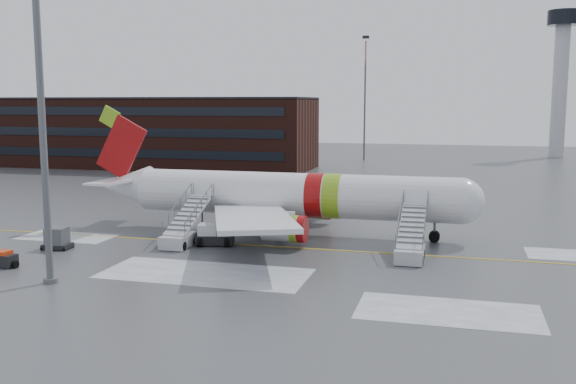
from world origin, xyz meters
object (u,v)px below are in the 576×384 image
(light_mast_near, at_px, (40,74))
(airstair_fwd, at_px, (411,245))
(airliner, at_px, (283,195))
(baggage_tractor, at_px, (4,260))
(airstair_aft, at_px, (182,232))
(pushback_tug, at_px, (212,236))
(uld_container, at_px, (57,239))

(light_mast_near, bearing_deg, airstair_fwd, 29.36)
(airstair_fwd, bearing_deg, airliner, 150.36)
(baggage_tractor, bearing_deg, light_mast_near, -25.35)
(airstair_aft, height_order, baggage_tractor, airstair_aft)
(pushback_tug, relative_size, baggage_tractor, 1.44)
(airstair_fwd, height_order, pushback_tug, airstair_fwd)
(baggage_tractor, bearing_deg, airstair_fwd, 19.33)
(uld_container, height_order, light_mast_near, light_mast_near)
(airliner, xyz_separation_m, uld_container, (-15.64, -10.31, -2.62))
(pushback_tug, distance_m, uld_container, 12.15)
(airliner, height_order, baggage_tractor, airliner)
(pushback_tug, xyz_separation_m, light_mast_near, (-5.96, -12.94, 12.42))
(light_mast_near, bearing_deg, pushback_tug, 65.26)
(pushback_tug, relative_size, uld_container, 1.47)
(airliner, distance_m, airstair_aft, 9.65)
(airstair_aft, xyz_separation_m, uld_container, (-8.95, -3.77, -0.27))
(airliner, relative_size, airstair_aft, 4.55)
(airstair_fwd, height_order, light_mast_near, light_mast_near)
(pushback_tug, distance_m, baggage_tractor, 15.48)
(airliner, bearing_deg, airstair_fwd, -29.64)
(uld_container, distance_m, light_mast_near, 15.93)
(pushback_tug, bearing_deg, airstair_fwd, -2.48)
(airliner, distance_m, baggage_tractor, 22.85)
(airliner, height_order, airstair_fwd, airliner)
(airstair_aft, distance_m, pushback_tug, 2.47)
(baggage_tractor, bearing_deg, uld_container, 87.48)
(airliner, height_order, uld_container, airliner)
(airstair_aft, xyz_separation_m, pushback_tug, (2.35, 0.68, -0.31))
(airstair_aft, relative_size, pushback_tug, 2.35)
(airstair_aft, distance_m, baggage_tractor, 13.32)
(uld_container, relative_size, light_mast_near, 0.09)
(baggage_tractor, xyz_separation_m, light_mast_near, (5.59, -2.65, 12.69))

